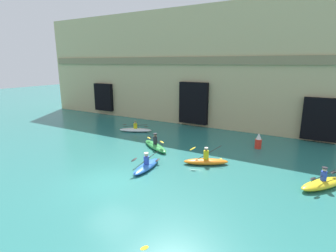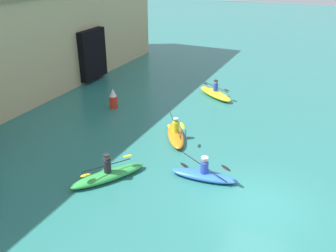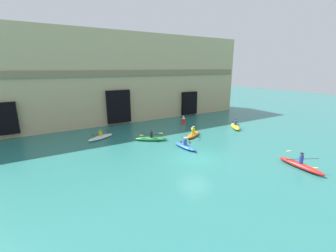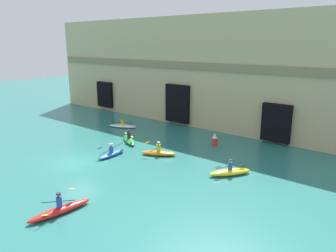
{
  "view_description": "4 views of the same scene",
  "coord_description": "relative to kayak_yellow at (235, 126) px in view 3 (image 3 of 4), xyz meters",
  "views": [
    {
      "loc": [
        9.52,
        -9.87,
        6.39
      ],
      "look_at": [
        0.94,
        4.79,
        2.27
      ],
      "focal_mm": 28.0,
      "sensor_mm": 36.0,
      "label": 1
    },
    {
      "loc": [
        -11.87,
        -1.67,
        8.68
      ],
      "look_at": [
        0.53,
        4.05,
        2.23
      ],
      "focal_mm": 40.0,
      "sensor_mm": 36.0,
      "label": 2
    },
    {
      "loc": [
        -10.75,
        -13.66,
        7.32
      ],
      "look_at": [
        1.56,
        6.99,
        1.01
      ],
      "focal_mm": 24.0,
      "sensor_mm": 36.0,
      "label": 3
    },
    {
      "loc": [
        20.31,
        -14.02,
        8.94
      ],
      "look_at": [
        2.39,
        7.75,
        1.75
      ],
      "focal_mm": 35.0,
      "sensor_mm": 36.0,
      "label": 4
    }
  ],
  "objects": [
    {
      "name": "kayak_green",
      "position": [
        -11.1,
        1.0,
        -0.01
      ],
      "size": [
        3.24,
        2.4,
        1.19
      ],
      "rotation": [
        0.0,
        0.0,
        5.73
      ],
      "color": "green",
      "rests_on": "ground"
    },
    {
      "name": "marker_buoy",
      "position": [
        -4.32,
        5.01,
        0.32
      ],
      "size": [
        0.49,
        0.49,
        1.21
      ],
      "color": "red",
      "rests_on": "ground"
    },
    {
      "name": "kayak_yellow",
      "position": [
        0.0,
        0.0,
        0.0
      ],
      "size": [
        2.42,
        2.96,
        1.14
      ],
      "rotation": [
        0.0,
        0.0,
        4.1
      ],
      "color": "yellow",
      "rests_on": "ground"
    },
    {
      "name": "kayak_red",
      "position": [
        -4.44,
        -10.53,
        -0.0
      ],
      "size": [
        1.0,
        3.65,
        1.2
      ],
      "rotation": [
        0.0,
        0.0,
        1.47
      ],
      "color": "red",
      "rests_on": "ground"
    },
    {
      "name": "ground_plane",
      "position": [
        -10.14,
        -5.11,
        -0.24
      ],
      "size": [
        120.0,
        120.0,
        0.0
      ],
      "primitive_type": "plane",
      "color": "#28706B"
    },
    {
      "name": "cliff_bluff",
      "position": [
        -11.95,
        12.78,
        5.6
      ],
      "size": [
        41.05,
        7.48,
        11.73
      ],
      "color": "tan",
      "rests_on": "ground"
    },
    {
      "name": "kayak_white",
      "position": [
        -15.44,
        4.23,
        -0.03
      ],
      "size": [
        3.15,
        2.0,
        1.05
      ],
      "rotation": [
        0.0,
        0.0,
        0.42
      ],
      "color": "white",
      "rests_on": "ground"
    },
    {
      "name": "kayak_orange",
      "position": [
        -6.52,
        -0.06,
        -0.01
      ],
      "size": [
        2.86,
        2.08,
        1.25
      ],
      "rotation": [
        0.0,
        0.0,
        0.52
      ],
      "color": "orange",
      "rests_on": "ground"
    },
    {
      "name": "kayak_blue",
      "position": [
        -9.4,
        -2.61,
        -0.03
      ],
      "size": [
        1.02,
        2.89,
        1.05
      ],
      "rotation": [
        0.0,
        0.0,
        4.81
      ],
      "color": "blue",
      "rests_on": "ground"
    }
  ]
}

